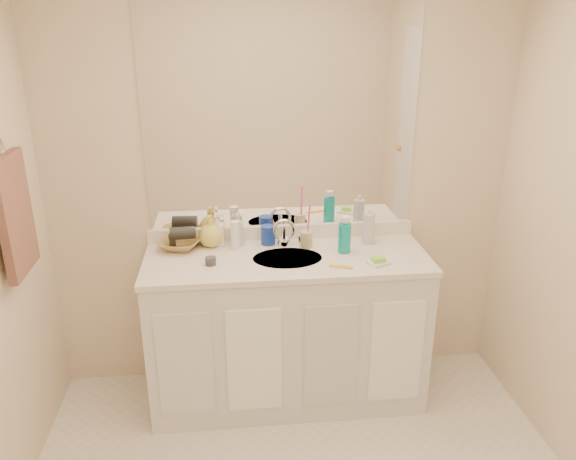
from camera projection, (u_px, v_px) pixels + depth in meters
The scene contains 23 objects.
wall_back at pixel (282, 184), 3.14m from camera, with size 2.60×0.02×2.40m, color beige.
vanity_cabinet at pixel (287, 330), 3.16m from camera, with size 1.50×0.55×0.85m, color silver.
countertop at pixel (287, 259), 3.00m from camera, with size 1.52×0.57×0.03m, color white.
backsplash at pixel (282, 232), 3.23m from camera, with size 1.52×0.03×0.08m, color white.
sink_basin at pixel (287, 260), 2.98m from camera, with size 0.37×0.37×0.02m, color #B3A89D.
faucet at pixel (284, 236), 3.13m from camera, with size 0.02×0.02×0.11m, color silver.
mirror at pixel (282, 120), 3.00m from camera, with size 1.48×0.01×1.20m, color white.
blue_mug at pixel (268, 235), 3.14m from camera, with size 0.08×0.08×0.11m, color #16359E.
tan_cup at pixel (306, 239), 3.10m from camera, with size 0.07×0.07×0.09m, color #C5B78B.
toothbrush at pixel (309, 222), 3.07m from camera, with size 0.01×0.01×0.21m, color #FF43A9.
mouthwash_bottle at pixel (345, 238), 3.03m from camera, with size 0.07×0.07×0.16m, color #0C9997.
clear_pump_bottle at pixel (369, 228), 3.14m from camera, with size 0.07×0.07×0.17m, color silver.
soap_dish at pixel (378, 263), 2.91m from camera, with size 0.11×0.08×0.01m, color white.
green_soap at pixel (378, 259), 2.90m from camera, with size 0.07×0.05×0.02m, color #8AE838.
orange_comb at pixel (341, 267), 2.87m from camera, with size 0.12×0.02×0.00m, color orange.
dark_jar at pixel (211, 261), 2.89m from camera, with size 0.06×0.06×0.04m, color #3A3840.
extra_white_bottle at pixel (235, 235), 3.07m from camera, with size 0.05×0.05×0.16m, color white.
soap_bottle_white at pixel (238, 229), 3.13m from camera, with size 0.07×0.07×0.18m, color silver.
soap_bottle_cream at pixel (217, 229), 3.12m from camera, with size 0.08×0.08×0.18m, color #F9E9CB.
soap_bottle_yellow at pixel (211, 231), 3.11m from camera, with size 0.14×0.14×0.18m, color #D8CA54.
wicker_basket at pixel (180, 244), 3.09m from camera, with size 0.22×0.22×0.05m, color olive.
hair_dryer at pixel (183, 233), 3.07m from camera, with size 0.07×0.07×0.14m, color black.
hand_towel at pixel (15, 215), 2.51m from camera, with size 0.04×0.32×0.55m, color brown.
Camera 1 is at (-0.29, -1.71, 2.09)m, focal length 35.00 mm.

